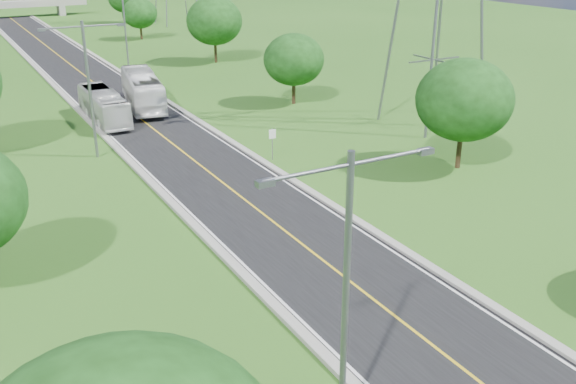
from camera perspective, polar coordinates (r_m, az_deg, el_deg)
ground at (r=65.76m, az=-14.61°, el=7.54°), size 260.00×260.00×0.00m
road at (r=71.43m, az=-15.91°, el=8.55°), size 8.00×150.00×0.06m
curb_left at (r=70.59m, az=-19.28°, el=8.08°), size 0.50×150.00×0.22m
curb_right at (r=72.47m, az=-12.64°, el=9.11°), size 0.50×150.00×0.22m
speed_limit_sign at (r=47.19m, az=-1.40°, el=4.72°), size 0.55×0.09×2.40m
overpass at (r=143.38m, az=-23.61°, el=14.95°), size 30.00×3.00×3.20m
streetlight_near_left at (r=19.55m, az=5.21°, el=-7.70°), size 5.90×0.25×10.00m
streetlight_mid_left at (r=48.87m, az=-17.33°, el=9.60°), size 5.90×0.25×10.00m
streetlight_far_right at (r=83.38m, az=-14.35°, el=14.67°), size 5.90×0.25×10.00m
tree_rb at (r=46.27m, az=15.40°, el=7.90°), size 6.72×6.72×7.82m
tree_rc at (r=63.09m, az=0.52°, el=11.69°), size 5.88×5.88×6.84m
tree_rd at (r=85.15m, az=-6.57°, el=14.86°), size 7.14×7.14×8.30m
tree_re at (r=106.93m, az=-13.06°, el=15.22°), size 5.46×5.46×6.35m
bus_outbound at (r=63.60m, az=-12.80°, el=8.83°), size 4.82×12.23×3.32m
bus_inbound at (r=59.56m, az=-16.07°, el=7.39°), size 2.47×10.14×2.82m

